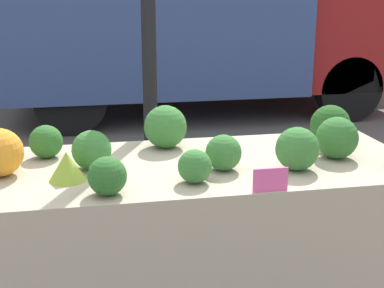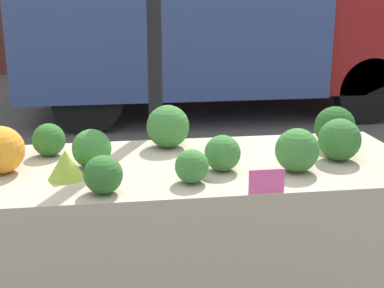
# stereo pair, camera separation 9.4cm
# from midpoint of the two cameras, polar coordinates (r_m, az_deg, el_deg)

# --- Properties ---
(tent_pole) EXTENTS (0.07, 0.07, 2.61)m
(tent_pole) POSITION_cam_midpoint_polar(r_m,az_deg,el_deg) (2.58, -2.97, 11.21)
(tent_pole) COLOR black
(tent_pole) RESTS_ON ground_plane
(market_table) EXTENTS (1.79, 0.73, 0.86)m
(market_table) POSITION_cam_midpoint_polar(r_m,az_deg,el_deg) (2.10, 1.54, -5.77)
(market_table) COLOR tan
(market_table) RESTS_ON ground_plane
(orange_cauliflower) EXTENTS (0.18, 0.18, 0.18)m
(orange_cauliflower) POSITION_cam_midpoint_polar(r_m,az_deg,el_deg) (2.09, -18.56, -0.61)
(orange_cauliflower) COLOR orange
(orange_cauliflower) RESTS_ON market_table
(romanesco_head) EXTENTS (0.13, 0.13, 0.11)m
(romanesco_head) POSITION_cam_midpoint_polar(r_m,az_deg,el_deg) (1.98, -11.98, -2.16)
(romanesco_head) COLOR #93B238
(romanesco_head) RESTS_ON market_table
(broccoli_head_0) EXTENTS (0.12, 0.12, 0.12)m
(broccoli_head_0) POSITION_cam_midpoint_polar(r_m,az_deg,el_deg) (1.89, 1.41, -2.40)
(broccoli_head_0) COLOR #387533
(broccoli_head_0) RESTS_ON market_table
(broccoli_head_1) EXTENTS (0.14, 0.14, 0.14)m
(broccoli_head_1) POSITION_cam_midpoint_polar(r_m,az_deg,el_deg) (2.02, 4.61, -0.98)
(broccoli_head_1) COLOR #387533
(broccoli_head_1) RESTS_ON market_table
(broccoli_head_2) EXTENTS (0.17, 0.17, 0.17)m
(broccoli_head_2) POSITION_cam_midpoint_polar(r_m,az_deg,el_deg) (2.05, 12.44, -0.66)
(broccoli_head_2) COLOR #387533
(broccoli_head_2) RESTS_ON market_table
(broccoli_head_3) EXTENTS (0.18, 0.18, 0.18)m
(broccoli_head_3) POSITION_cam_midpoint_polar(r_m,az_deg,el_deg) (2.43, 16.07, 1.79)
(broccoli_head_3) COLOR #23511E
(broccoli_head_3) RESTS_ON market_table
(broccoli_head_5) EXTENTS (0.14, 0.14, 0.14)m
(broccoli_head_5) POSITION_cam_midpoint_polar(r_m,az_deg,el_deg) (2.27, -13.88, 0.43)
(broccoli_head_5) COLOR #2D6628
(broccoli_head_5) RESTS_ON market_table
(broccoli_head_6) EXTENTS (0.19, 0.19, 0.19)m
(broccoli_head_6) POSITION_cam_midpoint_polar(r_m,az_deg,el_deg) (2.31, -1.42, 1.88)
(broccoli_head_6) COLOR #387533
(broccoli_head_6) RESTS_ON market_table
(broccoli_head_7) EXTENTS (0.15, 0.15, 0.15)m
(broccoli_head_7) POSITION_cam_midpoint_polar(r_m,az_deg,el_deg) (2.08, -9.37, -0.50)
(broccoli_head_7) COLOR #387533
(broccoli_head_7) RESTS_ON market_table
(broccoli_head_8) EXTENTS (0.13, 0.13, 0.13)m
(broccoli_head_8) POSITION_cam_midpoint_polar(r_m,az_deg,el_deg) (1.81, -7.98, -3.27)
(broccoli_head_8) COLOR #2D6628
(broccoli_head_8) RESTS_ON market_table
(broccoli_head_9) EXTENTS (0.17, 0.17, 0.17)m
(broccoli_head_9) POSITION_cam_midpoint_polar(r_m,az_deg,el_deg) (2.23, 16.63, 0.43)
(broccoli_head_9) COLOR #336B2D
(broccoli_head_9) RESTS_ON market_table
(price_sign) EXTENTS (0.12, 0.01, 0.08)m
(price_sign) POSITION_cam_midpoint_polar(r_m,az_deg,el_deg) (1.83, 9.43, -3.95)
(price_sign) COLOR #F45B9E
(price_sign) RESTS_ON market_table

